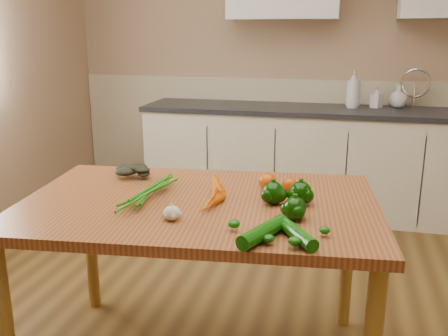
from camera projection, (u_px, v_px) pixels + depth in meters
name	position (u px, v px, depth m)	size (l,w,h in m)	color
room	(241.00, 93.00, 2.17)	(4.04, 5.04, 2.64)	brown
counter_run	(314.00, 160.00, 4.22)	(2.84, 0.64, 1.14)	beige
table	(199.00, 220.00, 2.16)	(1.60, 1.12, 0.81)	#95522B
soap_bottle_a	(354.00, 89.00, 4.04)	(0.12, 0.12, 0.31)	silver
soap_bottle_b	(377.00, 98.00, 4.05)	(0.08, 0.08, 0.17)	silver
soap_bottle_c	(398.00, 96.00, 4.08)	(0.14, 0.14, 0.19)	silver
carrot_bunch	(193.00, 192.00, 2.13)	(0.28, 0.22, 0.08)	#D25504
leafy_greens	(131.00, 166.00, 2.48)	(0.22, 0.19, 0.11)	black
garlic_bulb	(172.00, 213.00, 1.91)	(0.07, 0.07, 0.06)	beige
pepper_a	(273.00, 193.00, 2.08)	(0.09, 0.09, 0.09)	black
pepper_b	(301.00, 193.00, 2.08)	(0.10, 0.10, 0.10)	black
pepper_c	(295.00, 208.00, 1.91)	(0.09, 0.09, 0.09)	black
tomato_a	(269.00, 184.00, 2.26)	(0.06, 0.06, 0.06)	#911102
tomato_b	(267.00, 181.00, 2.27)	(0.08, 0.08, 0.08)	#C14604
tomato_c	(289.00, 184.00, 2.25)	(0.07, 0.07, 0.06)	#C14604
zucchini_a	(297.00, 234.00, 1.72)	(0.05, 0.05, 0.22)	#0B4A07
zucchini_b	(263.00, 232.00, 1.73)	(0.06, 0.06, 0.25)	#0B4A07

